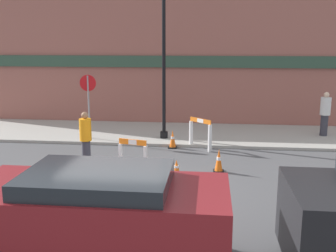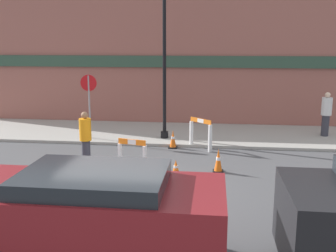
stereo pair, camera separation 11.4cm
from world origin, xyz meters
TOP-DOWN VIEW (x-y plane):
  - ground_plane at (0.00, 0.00)m, footprint 60.00×60.00m
  - sidewalk_slab at (0.00, 6.43)m, footprint 18.00×3.85m
  - storefront_facade at (0.00, 8.42)m, footprint 18.00×0.22m
  - streetlamp_post at (0.37, 5.44)m, footprint 0.44×0.44m
  - stop_sign at (-2.38, 5.08)m, footprint 0.60×0.06m
  - barricade_0 at (0.03, 1.20)m, footprint 0.81×0.32m
  - barricade_1 at (1.75, 4.35)m, footprint 0.80×0.73m
  - traffic_cone_0 at (1.19, 1.44)m, footprint 0.30×0.30m
  - traffic_cone_1 at (0.79, 4.40)m, footprint 0.30×0.30m
  - traffic_cone_2 at (2.35, 1.95)m, footprint 0.30×0.30m
  - person_worker at (-1.55, 2.07)m, footprint 0.44×0.44m
  - person_pedestrian at (6.42, 6.47)m, footprint 0.50×0.50m
  - parked_car_1 at (0.34, -3.11)m, footprint 4.12×1.94m

SIDE VIEW (x-z plane):
  - ground_plane at x=0.00m, z-range 0.00..0.00m
  - sidewalk_slab at x=0.00m, z-range 0.00..0.10m
  - traffic_cone_0 at x=1.19m, z-range -0.01..0.46m
  - traffic_cone_1 at x=0.79m, z-range -0.01..0.62m
  - traffic_cone_2 at x=2.35m, z-range -0.01..0.67m
  - barricade_0 at x=0.03m, z-range 0.04..1.11m
  - barricade_1 at x=1.75m, z-range 0.05..1.13m
  - person_worker at x=-1.55m, z-range 0.06..1.69m
  - parked_car_1 at x=0.34m, z-range 0.11..1.74m
  - person_pedestrian at x=6.42m, z-range 0.16..1.84m
  - stop_sign at x=-2.38m, z-range 0.50..2.86m
  - storefront_facade at x=0.00m, z-range 0.00..5.50m
  - streetlamp_post at x=0.37m, z-range 0.93..7.14m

